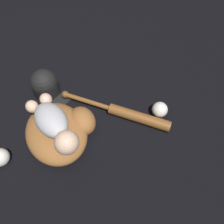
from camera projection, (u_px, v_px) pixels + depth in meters
ground_plane at (48, 135)px, 0.98m from camera, size 6.00×6.00×0.00m
baseball_glove at (61, 130)px, 0.93m from camera, size 0.38×0.37×0.11m
baby_figure at (54, 124)px, 0.84m from camera, size 0.32×0.17×0.09m
baseball_bat at (128, 114)px, 1.02m from camera, size 0.52×0.22×0.05m
baseball at (160, 110)px, 1.02m from camera, size 0.07×0.07×0.07m
baseball_spare at (0, 157)px, 0.88m from camera, size 0.07×0.07×0.07m
baseball_cap at (45, 84)px, 1.08m from camera, size 0.21×0.13×0.13m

